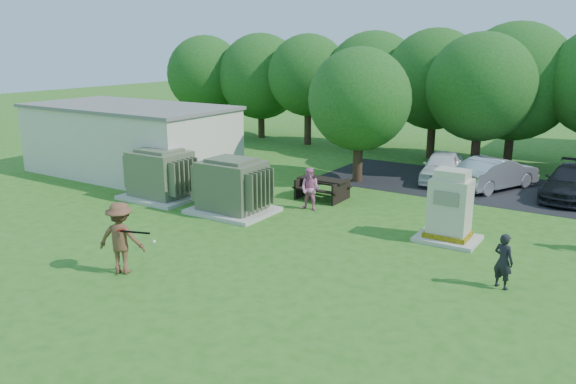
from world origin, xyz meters
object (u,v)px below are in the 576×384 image
Objects in this scene: car_white at (442,167)px; person_by_generator at (503,261)px; transformer_right at (232,187)px; generator_cabinet at (450,210)px; transformer_left at (161,175)px; picnic_table at (322,186)px; person_at_picnic at (310,189)px; car_dark at (571,182)px; batter at (121,238)px; car_silver_a at (495,173)px.

person_by_generator is at bearing -74.05° from car_white.
transformer_right is 1.28× the size of generator_cabinet.
transformer_left reaches higher than car_white.
person_at_picnic reaches higher than picnic_table.
person_by_generator is 0.33× the size of car_dark.
car_dark is at bearing 33.36° from picnic_table.
transformer_right is at bearing -128.10° from car_white.
transformer_left reaches higher than batter.
generator_cabinet is 1.58× the size of person_by_generator.
transformer_left is at bearing 180.00° from transformer_right.
car_dark is (2.65, 7.86, -0.37)m from generator_cabinet.
car_dark is at bearing -9.38° from car_white.
transformer_left is 0.74× the size of car_white.
car_white is (-2.73, 7.89, -0.34)m from generator_cabinet.
generator_cabinet is 0.58× the size of car_white.
car_dark is (8.55, 5.63, 0.13)m from picnic_table.
transformer_left is 1.48× the size of batter.
person_by_generator is at bearing 128.41° from car_silver_a.
car_white is 2.39m from car_silver_a.
transformer_right is 7.91m from generator_cabinet.
transformer_left and transformer_right have the same top height.
generator_cabinet is 7.76m from car_silver_a.
transformer_right is 0.74× the size of car_white.
car_silver_a is (2.39, -0.14, 0.02)m from car_white.
person_by_generator is at bearing -31.89° from picnic_table.
transformer_right is at bearing 74.83° from car_silver_a.
person_by_generator is at bearing -175.79° from batter.
person_by_generator is 11.87m from car_white.
batter is 0.44× the size of car_dark.
person_at_picnic reaches higher than person_by_generator.
generator_cabinet reaches higher than transformer_left.
generator_cabinet is at bearing 116.97° from car_silver_a.
batter reaches higher than car_white.
person_at_picnic is (0.41, -1.68, 0.29)m from picnic_table.
batter is at bearing -52.81° from transformer_left.
transformer_right is 0.70× the size of car_silver_a.
car_silver_a is 0.94× the size of car_dark.
transformer_right is 10.23m from person_by_generator.
car_silver_a is at bearing 50.37° from transformer_right.
transformer_right is 11.71m from car_silver_a.
picnic_table is 0.44× the size of car_dark.
batter is at bearing 49.07° from person_by_generator.
transformer_right is 1.82× the size of person_at_picnic.
car_dark reaches higher than picnic_table.
generator_cabinet reaches higher than person_by_generator.
batter reaches higher than person_by_generator.
person_by_generator reaches higher than car_silver_a.
transformer_left is 11.58m from generator_cabinet.
generator_cabinet is at bearing 6.31° from transformer_left.
person_at_picnic is (-7.79, 3.42, 0.08)m from person_by_generator.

